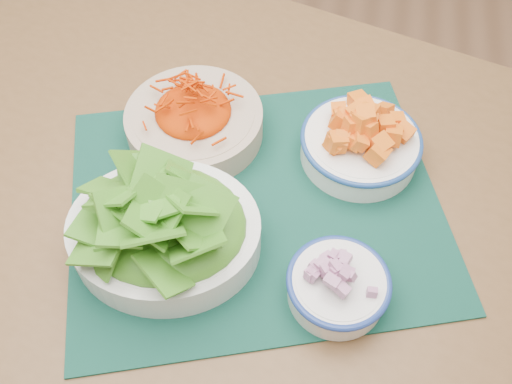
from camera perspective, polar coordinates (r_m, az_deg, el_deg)
ground at (r=1.71m, az=-10.25°, el=-6.33°), size 4.00×4.00×0.00m
table at (r=1.00m, az=-4.34°, el=0.22°), size 1.50×1.20×0.75m
placemat at (r=0.87m, az=0.00°, el=-1.23°), size 0.67×0.61×0.00m
carrot_bowl at (r=0.93m, az=-6.23°, el=7.47°), size 0.27×0.27×0.09m
squash_bowl at (r=0.91m, az=10.50°, el=5.24°), size 0.21×0.21×0.09m
lettuce_bowl at (r=0.79m, az=-9.27°, el=-3.27°), size 0.30×0.26×0.12m
onion_bowl at (r=0.77m, az=8.22°, el=-9.11°), size 0.14×0.14×0.07m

